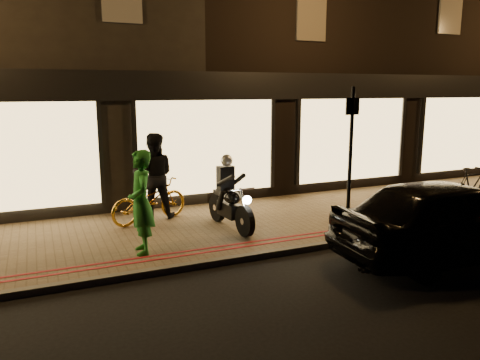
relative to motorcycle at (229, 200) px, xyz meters
name	(u,v)px	position (x,y,z in m)	size (l,w,h in m)	color
ground	(280,256)	(0.31, -1.73, -0.73)	(90.00, 90.00, 0.00)	black
sidewalk	(238,225)	(0.31, 0.27, -0.67)	(50.00, 4.00, 0.12)	brown
kerb_stone	(279,253)	(0.31, -1.68, -0.67)	(50.00, 0.14, 0.12)	#59544C
red_kerb_lines	(267,242)	(0.31, -1.18, -0.61)	(50.00, 0.26, 0.01)	maroon
building_row	(157,54)	(0.31, 7.26, 3.51)	(48.00, 10.11, 8.50)	black
motorcycle	(229,200)	(0.00, 0.00, 0.00)	(0.60, 1.94, 1.59)	black
sign_post	(351,151)	(2.35, -1.00, 1.06)	(0.35, 0.09, 3.00)	black
bicycle_gold	(149,200)	(-1.47, 1.15, -0.12)	(0.66, 1.89, 0.99)	gold
bicycle_dark	(472,187)	(6.37, -0.75, -0.10)	(0.48, 1.71, 1.03)	black
person_green	(141,202)	(-2.06, -0.81, 0.33)	(0.69, 0.45, 1.90)	#217D25
person_dark	(154,176)	(-1.28, 1.48, 0.37)	(0.96, 0.75, 1.97)	black
parked_car	(450,218)	(3.10, -3.03, 0.02)	(1.79, 4.45, 1.52)	black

